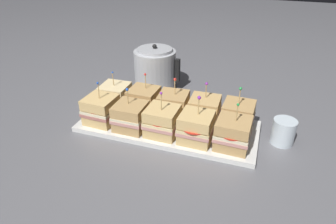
# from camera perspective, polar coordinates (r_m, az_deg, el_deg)

# --- Properties ---
(ground_plane) EXTENTS (6.00, 6.00, 0.00)m
(ground_plane) POSITION_cam_1_polar(r_m,az_deg,el_deg) (1.12, 0.00, -3.12)
(ground_plane) COLOR slate
(serving_platter) EXTENTS (0.65, 0.27, 0.02)m
(serving_platter) POSITION_cam_1_polar(r_m,az_deg,el_deg) (1.11, 0.00, -2.73)
(serving_platter) COLOR silver
(serving_platter) RESTS_ON ground_plane
(sandwich_front_far_left) EXTENTS (0.12, 0.12, 0.16)m
(sandwich_front_far_left) POSITION_cam_1_polar(r_m,az_deg,el_deg) (1.13, -12.66, 0.41)
(sandwich_front_far_left) COLOR tan
(sandwich_front_far_left) RESTS_ON serving_platter
(sandwich_front_left) EXTENTS (0.11, 0.11, 0.16)m
(sandwich_front_left) POSITION_cam_1_polar(r_m,az_deg,el_deg) (1.07, -7.12, -0.82)
(sandwich_front_left) COLOR tan
(sandwich_front_left) RESTS_ON serving_platter
(sandwich_front_center) EXTENTS (0.11, 0.11, 0.17)m
(sandwich_front_center) POSITION_cam_1_polar(r_m,az_deg,el_deg) (1.03, -1.18, -1.75)
(sandwich_front_center) COLOR tan
(sandwich_front_center) RESTS_ON serving_platter
(sandwich_front_right) EXTENTS (0.11, 0.12, 0.17)m
(sandwich_front_right) POSITION_cam_1_polar(r_m,az_deg,el_deg) (1.00, 5.38, -2.95)
(sandwich_front_right) COLOR tan
(sandwich_front_right) RESTS_ON serving_platter
(sandwich_front_far_right) EXTENTS (0.12, 0.12, 0.16)m
(sandwich_front_far_right) POSITION_cam_1_polar(r_m,az_deg,el_deg) (0.99, 12.25, -4.02)
(sandwich_front_far_right) COLOR tan
(sandwich_front_far_right) RESTS_ON serving_platter
(sandwich_back_far_left) EXTENTS (0.11, 0.11, 0.15)m
(sandwich_back_far_left) POSITION_cam_1_polar(r_m,az_deg,el_deg) (1.22, -9.99, 3.03)
(sandwich_back_far_left) COLOR beige
(sandwich_back_far_left) RESTS_ON serving_platter
(sandwich_back_left) EXTENTS (0.12, 0.12, 0.16)m
(sandwich_back_left) POSITION_cam_1_polar(r_m,az_deg,el_deg) (1.17, -4.63, 2.14)
(sandwich_back_left) COLOR tan
(sandwich_back_left) RESTS_ON serving_platter
(sandwich_back_center) EXTENTS (0.12, 0.12, 0.16)m
(sandwich_back_center) POSITION_cam_1_polar(r_m,az_deg,el_deg) (1.14, 0.98, 1.31)
(sandwich_back_center) COLOR tan
(sandwich_back_center) RESTS_ON serving_platter
(sandwich_back_right) EXTENTS (0.11, 0.11, 0.16)m
(sandwich_back_right) POSITION_cam_1_polar(r_m,az_deg,el_deg) (1.11, 6.97, 0.37)
(sandwich_back_right) COLOR tan
(sandwich_back_right) RESTS_ON serving_platter
(sandwich_back_far_right) EXTENTS (0.12, 0.12, 0.16)m
(sandwich_back_far_right) POSITION_cam_1_polar(r_m,az_deg,el_deg) (1.09, 13.16, -0.76)
(sandwich_back_far_right) COLOR tan
(sandwich_back_far_right) RESTS_ON serving_platter
(kettle_steel) EXTENTS (0.22, 0.19, 0.21)m
(kettle_steel) POSITION_cam_1_polar(r_m,az_deg,el_deg) (1.41, -2.45, 8.28)
(kettle_steel) COLOR #B7BABF
(kettle_steel) RESTS_ON ground_plane
(drinking_glass) EXTENTS (0.08, 0.08, 0.09)m
(drinking_glass) POSITION_cam_1_polar(r_m,az_deg,el_deg) (1.09, 21.12, -3.51)
(drinking_glass) COLOR silver
(drinking_glass) RESTS_ON ground_plane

